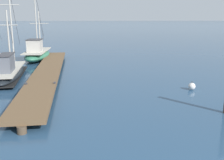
% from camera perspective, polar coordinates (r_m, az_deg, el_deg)
% --- Properties ---
extents(floating_dock, '(3.19, 19.56, 0.53)m').
position_cam_1_polar(floating_dock, '(19.91, -13.32, 1.67)').
color(floating_dock, brown).
rests_on(floating_dock, ground).
extents(fishing_boat_4, '(2.25, 8.51, 6.93)m').
position_cam_1_polar(fishing_boat_4, '(19.97, -20.45, 1.75)').
color(fishing_boat_4, black).
rests_on(fishing_boat_4, ground).
extents(fishing_boat_5, '(2.10, 6.67, 7.31)m').
position_cam_1_polar(fishing_boat_5, '(27.49, -15.34, 5.38)').
color(fishing_boat_5, '#337556').
rests_on(fishing_boat_5, ground).
extents(mooring_buoy, '(0.42, 0.42, 0.50)m').
position_cam_1_polar(mooring_buoy, '(16.70, 16.28, -1.27)').
color(mooring_buoy, silver).
rests_on(mooring_buoy, ground).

